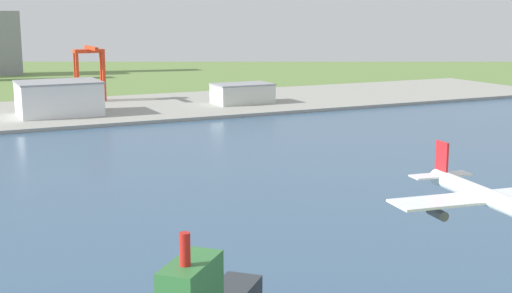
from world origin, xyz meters
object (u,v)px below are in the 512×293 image
(warehouse_main, at_px, (59,98))
(warehouse_annex, at_px, (242,93))
(airplane_landing, at_px, (487,198))
(port_crane_red, at_px, (90,62))

(warehouse_main, distance_m, warehouse_annex, 138.10)
(warehouse_main, bearing_deg, airplane_landing, -87.78)
(port_crane_red, height_order, warehouse_annex, port_crane_red)
(port_crane_red, distance_m, warehouse_annex, 121.88)
(airplane_landing, relative_size, warehouse_main, 0.75)
(port_crane_red, height_order, warehouse_main, port_crane_red)
(airplane_landing, bearing_deg, warehouse_main, 92.22)
(port_crane_red, xyz_separation_m, warehouse_annex, (102.69, -61.52, -22.88))
(port_crane_red, relative_size, warehouse_annex, 0.97)
(airplane_landing, xyz_separation_m, port_crane_red, (20.30, 450.60, -4.48))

